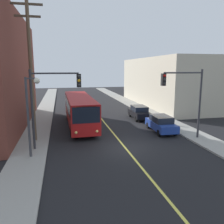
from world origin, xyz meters
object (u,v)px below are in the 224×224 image
(parked_car_black, at_px, (139,112))
(fire_hydrant, at_px, (172,121))
(street_lamp_left, at_px, (31,106))
(traffic_signal_right_corner, at_px, (185,91))
(parked_car_blue, at_px, (161,123))
(traffic_signal_left_corner, at_px, (53,94))
(utility_pole_near, at_px, (31,65))
(city_bus, at_px, (80,109))

(parked_car_black, height_order, fire_hydrant, parked_car_black)
(parked_car_black, relative_size, street_lamp_left, 0.81)
(traffic_signal_right_corner, height_order, street_lamp_left, traffic_signal_right_corner)
(parked_car_blue, relative_size, traffic_signal_right_corner, 0.74)
(parked_car_blue, xyz_separation_m, traffic_signal_right_corner, (0.66, -2.92, 3.46))
(street_lamp_left, relative_size, fire_hydrant, 6.55)
(parked_car_black, bearing_deg, fire_hydrant, -63.20)
(parked_car_black, height_order, traffic_signal_left_corner, traffic_signal_left_corner)
(parked_car_black, distance_m, utility_pole_near, 14.67)
(fire_hydrant, bearing_deg, parked_car_blue, -139.15)
(parked_car_black, height_order, street_lamp_left, street_lamp_left)
(parked_car_black, xyz_separation_m, traffic_signal_right_corner, (0.78, -9.13, 3.46))
(traffic_signal_right_corner, bearing_deg, parked_car_blue, 102.74)
(traffic_signal_right_corner, distance_m, fire_hydrant, 6.19)
(street_lamp_left, bearing_deg, fire_hydrant, 24.77)
(parked_car_black, relative_size, fire_hydrant, 5.30)
(city_bus, bearing_deg, parked_car_blue, -29.37)
(traffic_signal_right_corner, bearing_deg, city_bus, 139.02)
(traffic_signal_right_corner, xyz_separation_m, street_lamp_left, (-12.24, -1.58, -0.56))
(utility_pole_near, relative_size, traffic_signal_right_corner, 1.93)
(city_bus, distance_m, fire_hydrant, 10.15)
(traffic_signal_right_corner, bearing_deg, utility_pole_near, 169.18)
(parked_car_black, distance_m, fire_hydrant, 4.94)
(utility_pole_near, distance_m, traffic_signal_right_corner, 12.95)
(utility_pole_near, xyz_separation_m, street_lamp_left, (0.31, -3.98, -2.72))
(city_bus, height_order, traffic_signal_right_corner, traffic_signal_right_corner)
(city_bus, relative_size, utility_pole_near, 1.05)
(utility_pole_near, height_order, fire_hydrant, utility_pole_near)
(parked_car_blue, distance_m, parked_car_black, 6.22)
(parked_car_black, distance_m, street_lamp_left, 15.95)
(fire_hydrant, bearing_deg, utility_pole_near, -170.52)
(parked_car_blue, bearing_deg, utility_pole_near, -177.50)
(utility_pole_near, bearing_deg, street_lamp_left, -85.58)
(traffic_signal_left_corner, bearing_deg, fire_hydrant, 20.91)
(parked_car_blue, bearing_deg, fire_hydrant, 40.85)
(parked_car_blue, height_order, traffic_signal_right_corner, traffic_signal_right_corner)
(parked_car_black, height_order, traffic_signal_right_corner, traffic_signal_right_corner)
(traffic_signal_left_corner, relative_size, street_lamp_left, 1.09)
(parked_car_blue, bearing_deg, street_lamp_left, -158.78)
(city_bus, relative_size, traffic_signal_right_corner, 2.03)
(city_bus, distance_m, utility_pole_near, 7.92)
(city_bus, height_order, street_lamp_left, street_lamp_left)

